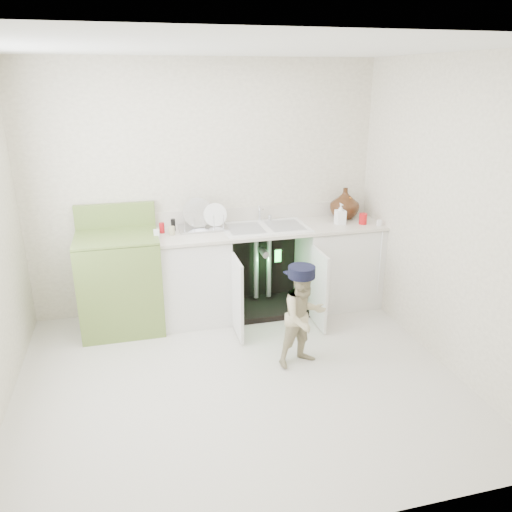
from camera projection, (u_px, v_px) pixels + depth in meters
The scene contains 5 objects.
ground at pixel (239, 379), 4.06m from camera, with size 3.50×3.50×0.00m, color beige.
room_shell at pixel (237, 233), 3.63m from camera, with size 6.00×5.50×1.26m.
counter_run at pixel (267, 267), 5.14m from camera, with size 2.44×1.02×1.22m.
avocado_stove at pixel (121, 281), 4.76m from camera, with size 0.76×0.65×1.17m.
repair_worker at pixel (304, 315), 4.15m from camera, with size 0.49×0.97×0.89m.
Camera 1 is at (-0.73, -3.40, 2.33)m, focal length 35.00 mm.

